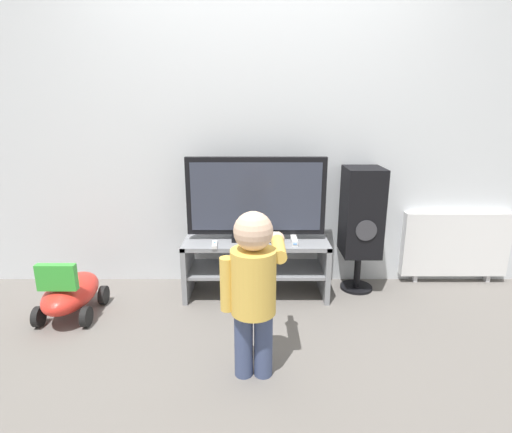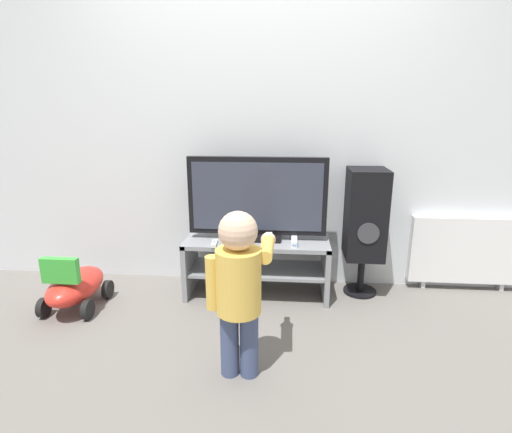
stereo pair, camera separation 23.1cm
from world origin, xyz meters
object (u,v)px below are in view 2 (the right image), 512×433
object	(u,v)px
remote_primary	(214,243)
child	(239,282)
television	(257,200)
speaker_tower	(365,216)
radiator	(466,250)
ride_on_toy	(75,286)
game_console	(294,241)

from	to	relation	value
remote_primary	child	world-z (taller)	child
remote_primary	television	bearing A→B (deg)	29.38
child	speaker_tower	distance (m)	1.29
remote_primary	radiator	distance (m)	1.90
child	radiator	world-z (taller)	child
ride_on_toy	television	bearing A→B (deg)	15.55
game_console	ride_on_toy	distance (m)	1.56
child	ride_on_toy	size ratio (longest dim) A/B	1.61
game_console	remote_primary	bearing A→B (deg)	-172.99
television	speaker_tower	xyz separation A→B (m)	(0.78, 0.06, -0.12)
child	television	bearing A→B (deg)	89.37
speaker_tower	radiator	bearing A→B (deg)	9.50
television	ride_on_toy	xyz separation A→B (m)	(-1.24, -0.35, -0.56)
speaker_tower	television	bearing A→B (deg)	-175.57
television	child	size ratio (longest dim) A/B	1.12
remote_primary	speaker_tower	xyz separation A→B (m)	(1.07, 0.22, 0.16)
child	radiator	xyz separation A→B (m)	(1.59, 1.15, -0.21)
game_console	remote_primary	size ratio (longest dim) A/B	1.28
game_console	speaker_tower	xyz separation A→B (m)	(0.51, 0.15, 0.15)
television	radiator	xyz separation A→B (m)	(1.58, 0.19, -0.41)
television	speaker_tower	bearing A→B (deg)	4.43
television	game_console	world-z (taller)	television
television	ride_on_toy	size ratio (longest dim) A/B	1.80
ride_on_toy	remote_primary	bearing A→B (deg)	10.90
remote_primary	radiator	bearing A→B (deg)	10.81
radiator	child	bearing A→B (deg)	-144.02
ride_on_toy	game_console	bearing A→B (deg)	9.47
remote_primary	ride_on_toy	bearing A→B (deg)	-169.10
child	speaker_tower	xyz separation A→B (m)	(0.79, 1.02, 0.08)
television	speaker_tower	size ratio (longest dim) A/B	1.05
ride_on_toy	child	bearing A→B (deg)	-26.43
television	speaker_tower	world-z (taller)	television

